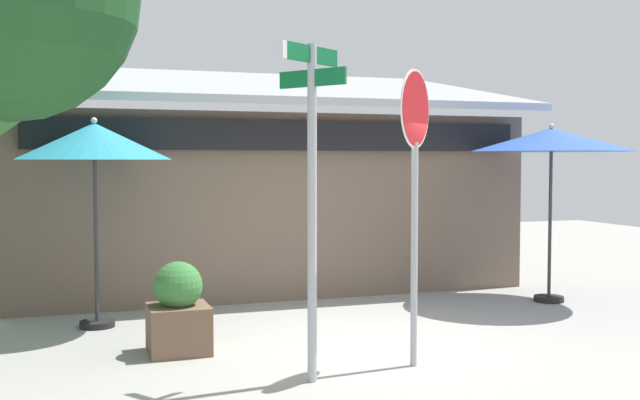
% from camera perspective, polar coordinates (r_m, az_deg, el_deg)
% --- Properties ---
extents(ground_plane, '(28.00, 28.00, 0.10)m').
position_cam_1_polar(ground_plane, '(8.94, 2.54, -11.01)').
color(ground_plane, '#9E9B93').
extents(cafe_building, '(8.58, 5.14, 3.95)m').
position_cam_1_polar(cafe_building, '(13.35, -5.09, 0.47)').
color(cafe_building, '#705B4C').
rests_on(cafe_building, ground).
extents(street_sign_post, '(0.71, 0.66, 3.21)m').
position_cam_1_polar(street_sign_post, '(7.07, -0.63, 1.48)').
color(street_sign_post, '#A8AAB2').
rests_on(street_sign_post, ground).
extents(stop_sign, '(0.59, 0.57, 3.05)m').
position_cam_1_polar(stop_sign, '(7.68, 7.25, 3.15)').
color(stop_sign, '#A8AAB2').
rests_on(stop_sign, ground).
extents(patio_umbrella_teal_left, '(1.92, 1.92, 2.66)m').
position_cam_1_polar(patio_umbrella_teal_left, '(9.83, -16.82, 4.16)').
color(patio_umbrella_teal_left, black).
rests_on(patio_umbrella_teal_left, ground).
extents(patio_umbrella_royal_blue_center, '(2.38, 2.38, 2.67)m').
position_cam_1_polar(patio_umbrella_royal_blue_center, '(11.66, 17.23, 4.30)').
color(patio_umbrella_royal_blue_center, black).
rests_on(patio_umbrella_royal_blue_center, ground).
extents(sidewalk_planter, '(0.66, 0.66, 1.01)m').
position_cam_1_polar(sidewalk_planter, '(8.47, -10.74, -8.35)').
color(sidewalk_planter, brown).
rests_on(sidewalk_planter, ground).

